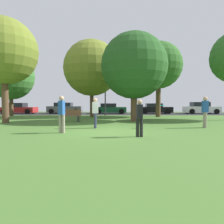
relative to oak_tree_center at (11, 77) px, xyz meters
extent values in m
plane|color=#47702D|center=(10.87, -11.52, -4.16)|extent=(44.00, 44.00, 0.00)
cube|color=#28282B|center=(10.87, 4.48, -4.16)|extent=(44.00, 6.40, 0.01)
cylinder|color=brown|center=(0.00, 0.00, -3.02)|extent=(0.40, 0.40, 2.28)
sphere|color=#38702D|center=(0.00, 0.00, 0.01)|extent=(4.87, 4.87, 4.87)
cylinder|color=brown|center=(15.33, -1.14, -2.51)|extent=(0.48, 0.48, 3.30)
sphere|color=#2D6023|center=(15.33, -1.14, 0.93)|extent=(4.61, 4.61, 4.61)
cylinder|color=brown|center=(3.38, -7.33, -2.38)|extent=(0.45, 0.45, 3.55)
sphere|color=olive|center=(3.38, -7.33, 0.82)|extent=(4.58, 4.58, 4.58)
cylinder|color=brown|center=(8.69, -1.01, -2.67)|extent=(0.37, 0.37, 2.98)
sphere|color=olive|center=(8.69, -1.01, 0.70)|extent=(5.56, 5.56, 5.56)
cylinder|color=brown|center=(12.48, -5.98, -2.85)|extent=(0.48, 0.48, 2.63)
sphere|color=#23511E|center=(12.48, -5.98, 0.03)|extent=(4.99, 4.99, 4.99)
cylinder|color=gray|center=(16.14, -9.98, -3.73)|extent=(0.14, 0.14, 0.87)
cylinder|color=gray|center=(16.13, -9.82, -3.73)|extent=(0.14, 0.14, 0.87)
cube|color=#23519E|center=(16.13, -9.90, -2.97)|extent=(0.33, 0.23, 0.65)
sphere|color=tan|center=(16.13, -9.90, -2.52)|extent=(0.24, 0.24, 0.24)
cylinder|color=#2D334C|center=(9.97, -10.09, -3.75)|extent=(0.14, 0.14, 0.83)
cylinder|color=#2D334C|center=(9.98, -10.25, -3.75)|extent=(0.14, 0.14, 0.83)
cube|color=silver|center=(9.97, -10.17, -3.02)|extent=(0.33, 0.23, 0.62)
sphere|color=tan|center=(9.97, -10.17, -2.60)|extent=(0.22, 0.22, 0.22)
cylinder|color=black|center=(12.01, -13.00, -3.78)|extent=(0.14, 0.14, 0.77)
cylinder|color=black|center=(12.17, -12.99, -3.78)|extent=(0.14, 0.14, 0.77)
cube|color=black|center=(12.09, -13.00, -3.10)|extent=(0.24, 0.33, 0.58)
sphere|color=tan|center=(12.09, -13.00, -2.71)|extent=(0.21, 0.21, 0.21)
cylinder|color=gray|center=(8.50, -11.95, -3.73)|extent=(0.14, 0.14, 0.86)
cylinder|color=gray|center=(8.66, -11.97, -3.73)|extent=(0.14, 0.14, 0.86)
cube|color=#23519E|center=(8.58, -11.96, -2.98)|extent=(0.26, 0.35, 0.65)
sphere|color=tan|center=(8.58, -11.96, -2.54)|extent=(0.23, 0.23, 0.23)
cylinder|color=#2DB2E0|center=(13.70, -10.01, -2.90)|extent=(0.29, 0.29, 0.05)
cube|color=#B21E1E|center=(-1.24, 4.25, -3.67)|extent=(4.27, 1.83, 0.69)
cube|color=black|center=(-1.46, 4.25, -3.05)|extent=(2.05, 1.61, 0.54)
cylinder|color=black|center=(0.25, 5.17, -3.84)|extent=(0.64, 0.22, 0.64)
cylinder|color=black|center=(0.25, 3.33, -3.84)|extent=(0.64, 0.22, 0.64)
cylinder|color=black|center=(-2.74, 5.17, -3.84)|extent=(0.64, 0.22, 0.64)
cylinder|color=black|center=(-2.74, 3.33, -3.84)|extent=(0.64, 0.22, 0.64)
cube|color=slate|center=(4.58, 4.79, -3.61)|extent=(4.39, 1.86, 0.80)
cube|color=black|center=(4.36, 4.79, -2.98)|extent=(2.11, 1.63, 0.47)
cylinder|color=black|center=(6.11, 5.71, -3.84)|extent=(0.64, 0.22, 0.64)
cylinder|color=black|center=(6.11, 3.86, -3.84)|extent=(0.64, 0.22, 0.64)
cylinder|color=black|center=(3.04, 5.71, -3.84)|extent=(0.64, 0.22, 0.64)
cylinder|color=black|center=(3.04, 3.86, -3.84)|extent=(0.64, 0.22, 0.64)
cube|color=#195633|center=(10.40, 4.63, -3.66)|extent=(4.06, 1.88, 0.71)
cube|color=black|center=(10.19, 4.63, -3.08)|extent=(1.95, 1.65, 0.46)
cylinder|color=black|center=(11.82, 5.56, -3.84)|extent=(0.64, 0.22, 0.64)
cylinder|color=black|center=(11.82, 3.69, -3.84)|extent=(0.64, 0.22, 0.64)
cylinder|color=black|center=(8.97, 5.56, -3.84)|extent=(0.64, 0.22, 0.64)
cylinder|color=black|center=(8.97, 3.69, -3.84)|extent=(0.64, 0.22, 0.64)
cube|color=black|center=(16.21, 4.84, -3.66)|extent=(4.16, 1.77, 0.71)
cube|color=black|center=(16.01, 4.84, -3.07)|extent=(2.00, 1.56, 0.45)
cylinder|color=black|center=(17.67, 5.72, -3.84)|extent=(0.64, 0.22, 0.64)
cylinder|color=black|center=(17.67, 3.95, -3.84)|extent=(0.64, 0.22, 0.64)
cylinder|color=black|center=(14.76, 5.72, -3.84)|extent=(0.64, 0.22, 0.64)
cylinder|color=black|center=(14.76, 3.95, -3.84)|extent=(0.64, 0.22, 0.64)
cube|color=white|center=(22.03, 4.65, -3.62)|extent=(4.30, 1.72, 0.79)
cube|color=black|center=(21.82, 4.65, -2.95)|extent=(2.06, 1.52, 0.55)
cylinder|color=black|center=(23.54, 5.51, -3.84)|extent=(0.64, 0.22, 0.64)
cylinder|color=black|center=(23.54, 3.79, -3.84)|extent=(0.64, 0.22, 0.64)
cylinder|color=black|center=(20.53, 5.51, -3.84)|extent=(0.64, 0.22, 0.64)
cylinder|color=black|center=(20.53, 3.79, -3.84)|extent=(0.64, 0.22, 0.64)
cube|color=brown|center=(7.72, -6.47, -3.71)|extent=(1.60, 0.44, 0.06)
cube|color=brown|center=(7.72, -6.27, -3.46)|extent=(1.60, 0.06, 0.40)
cube|color=#333338|center=(8.32, -6.47, -3.94)|extent=(0.10, 0.40, 0.45)
cube|color=#333338|center=(7.12, -6.47, -3.94)|extent=(0.10, 0.40, 0.45)
cylinder|color=#2D2D33|center=(9.97, 0.68, -1.91)|extent=(0.14, 0.14, 4.50)
camera|label=1|loc=(11.11, -21.38, -2.74)|focal=32.57mm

